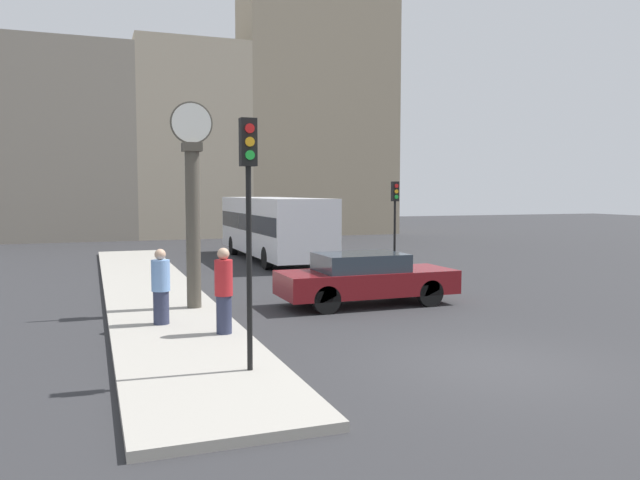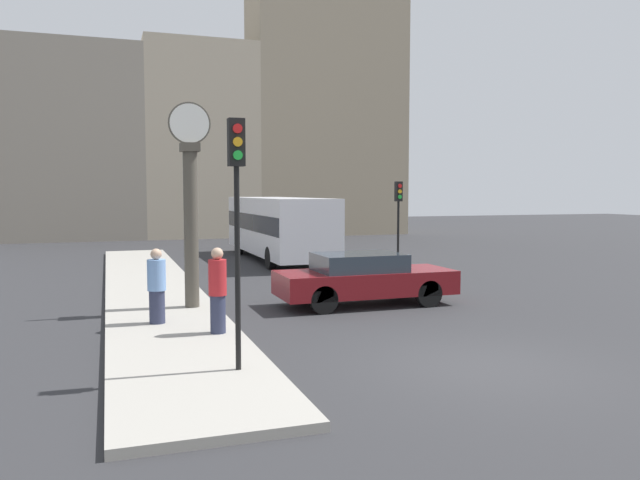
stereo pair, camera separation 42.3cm
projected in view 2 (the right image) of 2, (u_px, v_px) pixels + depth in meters
The scene contains 10 objects.
ground_plane at pixel (480, 366), 10.94m from camera, with size 120.00×120.00×0.00m, color #2D2D30.
sidewalk_corner at pixel (152, 289), 19.21m from camera, with size 2.72×24.87×0.14m, color #A39E93.
building_row at pixel (219, 127), 42.52m from camera, with size 28.86×5.00×17.71m.
sedan_car at pixel (364, 278), 16.78m from camera, with size 4.76×1.84×1.41m.
bus_distant at pixel (278, 225), 27.77m from camera, with size 2.55×9.99×2.79m.
traffic_light_near at pixel (237, 192), 10.01m from camera, with size 0.26×0.24×4.08m.
traffic_light_far at pixel (398, 207), 23.88m from camera, with size 0.26×0.24×3.45m.
street_clock at pixel (191, 208), 15.62m from camera, with size 1.05×0.47×5.13m.
pedestrian_blue_stripe at pixel (157, 287), 13.77m from camera, with size 0.40×0.40×1.66m.
pedestrian_red_top at pixel (218, 290), 12.81m from camera, with size 0.37×0.37×1.77m.
Camera 2 is at (-6.14, -9.25, 3.06)m, focal length 35.00 mm.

